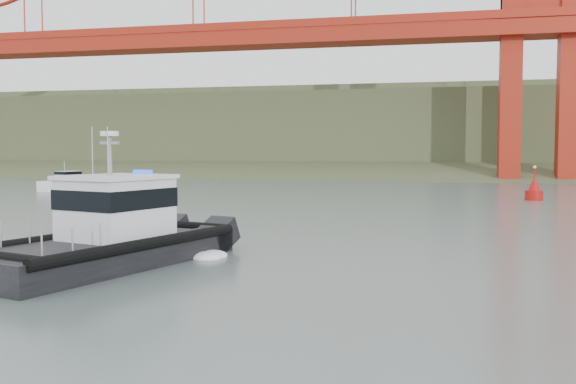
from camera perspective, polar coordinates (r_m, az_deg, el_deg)
name	(u,v)px	position (r m, az deg, el deg)	size (l,w,h in m)	color
ground	(242,267)	(25.46, -4.15, -6.63)	(400.00, 400.00, 0.00)	#46534F
headlands	(402,140)	(149.65, 10.08, 4.59)	(500.00, 105.36, 27.12)	#394829
patrol_boat	(111,231)	(26.43, -15.50, -3.35)	(7.23, 12.06, 5.51)	black
motorboat	(66,183)	(78.15, -19.14, 0.78)	(3.58, 6.62, 3.46)	white
nav_buoy	(534,191)	(63.21, 21.04, 0.12)	(1.62, 1.62, 3.37)	#A70F0B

